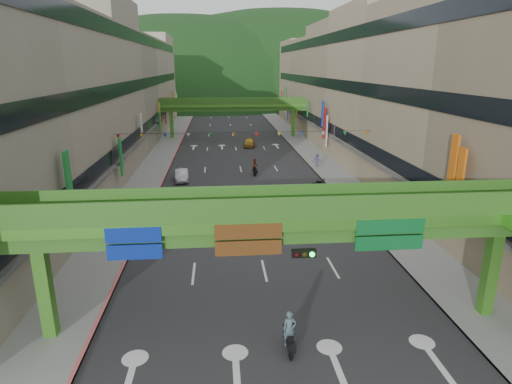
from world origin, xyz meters
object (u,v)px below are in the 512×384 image
scooter_rider_near (289,333)px  car_yellow (249,142)px  car_silver (182,175)px  pedestrian_red (398,211)px  overpass_near (300,234)px  scooter_rider_mid (255,166)px

scooter_rider_near → car_yellow: bearing=87.8°
car_silver → pedestrian_red: bearing=-43.3°
car_yellow → pedestrian_red: size_ratio=2.49×
car_yellow → pedestrian_red: pedestrian_red is taller
overpass_near → car_silver: (-7.93, 29.62, -4.53)m
car_silver → pedestrian_red: size_ratio=2.45×
overpass_near → scooter_rider_mid: (0.62, 31.53, -4.15)m
overpass_near → pedestrian_red: size_ratio=16.77×
overpass_near → pedestrian_red: overpass_near is taller
scooter_rider_mid → pedestrian_red: size_ratio=1.23×
scooter_rider_mid → car_yellow: (0.69, 18.69, -0.35)m
overpass_near → car_yellow: (1.31, 50.22, -4.50)m
scooter_rider_mid → pedestrian_red: (10.65, -16.72, -0.22)m
scooter_rider_mid → car_silver: 8.77m
pedestrian_red → scooter_rider_near: bearing=-140.0°
scooter_rider_near → car_yellow: 51.75m
scooter_rider_near → pedestrian_red: size_ratio=1.23×
car_yellow → pedestrian_red: 36.78m
overpass_near → scooter_rider_near: overpass_near is taller
scooter_rider_near → car_silver: 31.95m
car_silver → car_yellow: 22.58m
car_yellow → pedestrian_red: bearing=-67.1°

